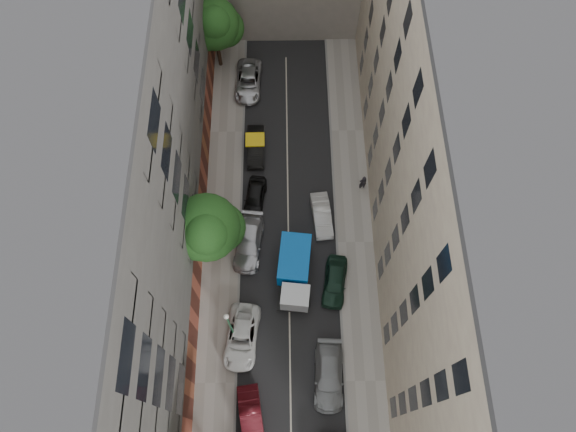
{
  "coord_description": "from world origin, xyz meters",
  "views": [
    {
      "loc": [
        -0.23,
        -15.81,
        39.36
      ],
      "look_at": [
        -0.04,
        -0.3,
        6.0
      ],
      "focal_mm": 32.0,
      "sensor_mm": 36.0,
      "label": 1
    }
  ],
  "objects_px": {
    "car_left_1": "(251,417)",
    "car_left_4": "(255,198)",
    "car_left_3": "(249,243)",
    "car_left_2": "(242,337)",
    "car_left_6": "(248,81)",
    "lamp_post": "(229,324)",
    "tarp_truck": "(295,271)",
    "pedestrian": "(363,182)",
    "tree_far": "(215,26)",
    "car_right_2": "(335,282)",
    "car_right_3": "(322,215)",
    "car_left_5": "(256,147)",
    "car_right_1": "(329,376)",
    "tree_mid": "(208,230)"
  },
  "relations": [
    {
      "from": "tree_mid",
      "to": "pedestrian",
      "type": "relative_size",
      "value": 4.56
    },
    {
      "from": "car_left_4",
      "to": "pedestrian",
      "type": "distance_m",
      "value": 9.28
    },
    {
      "from": "tarp_truck",
      "to": "car_left_3",
      "type": "bearing_deg",
      "value": 149.79
    },
    {
      "from": "tarp_truck",
      "to": "car_right_3",
      "type": "bearing_deg",
      "value": 71.72
    },
    {
      "from": "car_left_5",
      "to": "car_left_3",
      "type": "bearing_deg",
      "value": -93.56
    },
    {
      "from": "tree_mid",
      "to": "car_right_1",
      "type": "bearing_deg",
      "value": -48.06
    },
    {
      "from": "car_right_2",
      "to": "pedestrian",
      "type": "height_order",
      "value": "pedestrian"
    },
    {
      "from": "tarp_truck",
      "to": "pedestrian",
      "type": "bearing_deg",
      "value": 59.79
    },
    {
      "from": "car_left_6",
      "to": "car_right_2",
      "type": "distance_m",
      "value": 21.16
    },
    {
      "from": "tree_mid",
      "to": "tree_far",
      "type": "bearing_deg",
      "value": 91.39
    },
    {
      "from": "car_left_5",
      "to": "tree_far",
      "type": "height_order",
      "value": "tree_far"
    },
    {
      "from": "car_right_3",
      "to": "pedestrian",
      "type": "bearing_deg",
      "value": 32.61
    },
    {
      "from": "car_left_6",
      "to": "car_left_4",
      "type": "bearing_deg",
      "value": -83.63
    },
    {
      "from": "car_left_6",
      "to": "car_right_2",
      "type": "relative_size",
      "value": 1.19
    },
    {
      "from": "car_left_5",
      "to": "car_right_1",
      "type": "height_order",
      "value": "car_right_1"
    },
    {
      "from": "car_left_3",
      "to": "car_left_4",
      "type": "relative_size",
      "value": 1.28
    },
    {
      "from": "tarp_truck",
      "to": "car_right_2",
      "type": "bearing_deg",
      "value": -5.06
    },
    {
      "from": "pedestrian",
      "to": "tree_mid",
      "type": "bearing_deg",
      "value": 13.53
    },
    {
      "from": "car_right_2",
      "to": "tree_mid",
      "type": "bearing_deg",
      "value": 174.61
    },
    {
      "from": "car_left_5",
      "to": "tree_far",
      "type": "distance_m",
      "value": 11.33
    },
    {
      "from": "car_left_4",
      "to": "tree_far",
      "type": "bearing_deg",
      "value": 111.35
    },
    {
      "from": "car_left_1",
      "to": "car_left_4",
      "type": "bearing_deg",
      "value": 81.32
    },
    {
      "from": "tree_mid",
      "to": "tree_far",
      "type": "height_order",
      "value": "tree_mid"
    },
    {
      "from": "tree_mid",
      "to": "lamp_post",
      "type": "xyz_separation_m",
      "value": [
        1.62,
        -6.45,
        -1.65
      ]
    },
    {
      "from": "tarp_truck",
      "to": "car_right_2",
      "type": "distance_m",
      "value": 3.31
    },
    {
      "from": "car_left_5",
      "to": "tree_far",
      "type": "relative_size",
      "value": 0.56
    },
    {
      "from": "car_left_4",
      "to": "car_right_1",
      "type": "relative_size",
      "value": 0.78
    },
    {
      "from": "car_left_1",
      "to": "car_left_4",
      "type": "height_order",
      "value": "car_left_1"
    },
    {
      "from": "car_left_2",
      "to": "tree_far",
      "type": "xyz_separation_m",
      "value": [
        -2.7,
        26.59,
        4.48
      ]
    },
    {
      "from": "car_right_2",
      "to": "pedestrian",
      "type": "relative_size",
      "value": 2.42
    },
    {
      "from": "car_left_2",
      "to": "car_left_5",
      "type": "height_order",
      "value": "car_left_2"
    },
    {
      "from": "car_right_3",
      "to": "pedestrian",
      "type": "height_order",
      "value": "pedestrian"
    },
    {
      "from": "car_left_2",
      "to": "car_left_4",
      "type": "bearing_deg",
      "value": 92.55
    },
    {
      "from": "tarp_truck",
      "to": "car_left_5",
      "type": "height_order",
      "value": "tarp_truck"
    },
    {
      "from": "car_left_2",
      "to": "car_left_3",
      "type": "bearing_deg",
      "value": 93.63
    },
    {
      "from": "car_left_5",
      "to": "car_left_6",
      "type": "height_order",
      "value": "car_left_6"
    },
    {
      "from": "car_left_3",
      "to": "car_right_1",
      "type": "height_order",
      "value": "car_left_3"
    },
    {
      "from": "tree_far",
      "to": "tree_mid",
      "type": "bearing_deg",
      "value": -88.61
    },
    {
      "from": "car_left_6",
      "to": "tree_far",
      "type": "xyz_separation_m",
      "value": [
        -2.7,
        2.46,
        4.47
      ]
    },
    {
      "from": "car_right_2",
      "to": "tree_mid",
      "type": "distance_m",
      "value": 10.86
    },
    {
      "from": "lamp_post",
      "to": "car_left_4",
      "type": "bearing_deg",
      "value": 83.05
    },
    {
      "from": "car_left_6",
      "to": "lamp_post",
      "type": "distance_m",
      "value": 24.11
    },
    {
      "from": "car_left_2",
      "to": "car_right_3",
      "type": "relative_size",
      "value": 1.23
    },
    {
      "from": "car_left_4",
      "to": "car_right_2",
      "type": "bearing_deg",
      "value": -41.44
    },
    {
      "from": "car_right_2",
      "to": "tree_far",
      "type": "distance_m",
      "value": 24.86
    },
    {
      "from": "car_right_1",
      "to": "tree_mid",
      "type": "relative_size",
      "value": 0.63
    },
    {
      "from": "car_left_1",
      "to": "car_left_6",
      "type": "bearing_deg",
      "value": 82.86
    },
    {
      "from": "car_right_3",
      "to": "tree_far",
      "type": "xyz_separation_m",
      "value": [
        -9.1,
        16.59,
        4.5
      ]
    },
    {
      "from": "tree_mid",
      "to": "car_left_5",
      "type": "bearing_deg",
      "value": 73.36
    },
    {
      "from": "car_left_6",
      "to": "lamp_post",
      "type": "height_order",
      "value": "lamp_post"
    }
  ]
}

